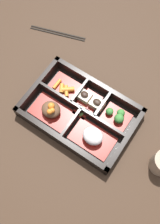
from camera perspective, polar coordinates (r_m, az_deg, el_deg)
ground_plane at (r=0.81m, az=-0.00°, el=-0.65°), size 3.00×3.00×0.00m
bento_base at (r=0.81m, az=-0.00°, el=-0.53°), size 0.33×0.22×0.01m
bento_rim at (r=0.79m, az=0.12°, el=0.10°), size 0.33×0.22×0.05m
bowl_rice at (r=0.76m, az=2.78°, el=-5.41°), size 0.13×0.08×0.05m
bowl_stew at (r=0.79m, az=-6.29°, el=0.38°), size 0.13×0.08×0.05m
bowl_greens at (r=0.80m, az=8.00°, el=-0.88°), size 0.08×0.07×0.03m
bowl_tofu at (r=0.81m, az=2.35°, el=2.52°), size 0.09×0.07×0.03m
bowl_carrots at (r=0.84m, az=-3.38°, el=5.38°), size 0.09×0.07×0.02m
bowl_pickles at (r=0.80m, az=0.18°, el=0.22°), size 0.04×0.04×0.01m
chopsticks at (r=0.97m, az=-4.88°, el=16.81°), size 0.20×0.08×0.01m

